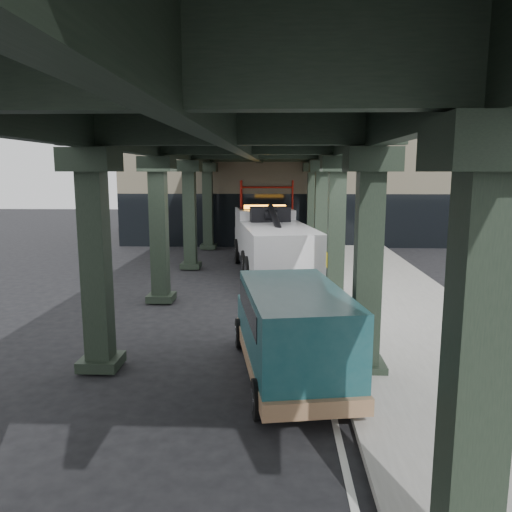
# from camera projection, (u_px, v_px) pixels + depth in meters

# --- Properties ---
(ground) EXTENTS (90.00, 90.00, 0.00)m
(ground) POSITION_uv_depth(u_px,v_px,m) (256.00, 320.00, 15.29)
(ground) COLOR black
(ground) RESTS_ON ground
(sidewalk) EXTENTS (5.00, 40.00, 0.15)m
(sidewalk) POSITION_uv_depth(u_px,v_px,m) (390.00, 303.00, 17.06)
(sidewalk) COLOR gray
(sidewalk) RESTS_ON ground
(lane_stripe) EXTENTS (0.12, 38.00, 0.01)m
(lane_stripe) POSITION_uv_depth(u_px,v_px,m) (308.00, 304.00, 17.19)
(lane_stripe) COLOR silver
(lane_stripe) RESTS_ON ground
(viaduct) EXTENTS (7.40, 32.00, 6.40)m
(viaduct) POSITION_uv_depth(u_px,v_px,m) (247.00, 142.00, 16.37)
(viaduct) COLOR black
(viaduct) RESTS_ON ground
(building) EXTENTS (22.00, 10.00, 8.00)m
(building) POSITION_uv_depth(u_px,v_px,m) (298.00, 179.00, 34.24)
(building) COLOR #C6B793
(building) RESTS_ON ground
(scaffolding) EXTENTS (3.08, 0.88, 4.00)m
(scaffolding) POSITION_uv_depth(u_px,v_px,m) (267.00, 213.00, 29.36)
(scaffolding) COLOR #AB170D
(scaffolding) RESTS_ON ground
(tow_truck) EXTENTS (4.01, 9.65, 3.08)m
(tow_truck) POSITION_uv_depth(u_px,v_px,m) (271.00, 240.00, 22.19)
(tow_truck) COLOR black
(tow_truck) RESTS_ON ground
(towed_van) EXTENTS (2.80, 5.46, 2.11)m
(towed_van) POSITION_uv_depth(u_px,v_px,m) (292.00, 330.00, 10.74)
(towed_van) COLOR #134045
(towed_van) RESTS_ON ground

